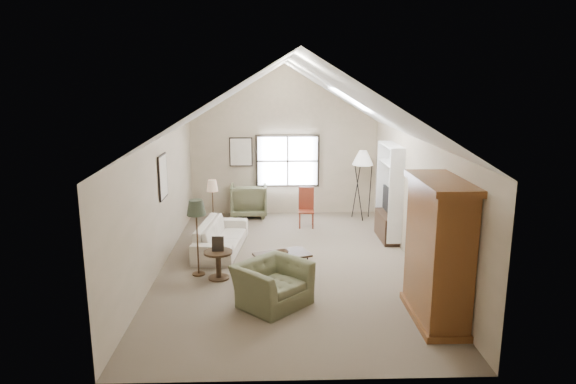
{
  "coord_description": "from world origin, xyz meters",
  "views": [
    {
      "loc": [
        -0.32,
        -9.68,
        3.68
      ],
      "look_at": [
        0.0,
        0.4,
        1.4
      ],
      "focal_mm": 32.0,
      "sensor_mm": 36.0,
      "label": 1
    }
  ],
  "objects_px": {
    "side_table": "(218,265)",
    "armchair_near": "(272,284)",
    "armchair_far": "(249,200)",
    "sofa": "(221,236)",
    "armoire": "(438,251)",
    "side_chair": "(306,208)",
    "coffee_table": "(282,267)"
  },
  "relations": [
    {
      "from": "armoire",
      "to": "armchair_near",
      "type": "xyz_separation_m",
      "value": [
        -2.51,
        0.58,
        -0.74
      ]
    },
    {
      "from": "armoire",
      "to": "side_table",
      "type": "relative_size",
      "value": 4.11
    },
    {
      "from": "sofa",
      "to": "armchair_far",
      "type": "distance_m",
      "value": 2.82
    },
    {
      "from": "armoire",
      "to": "armchair_far",
      "type": "relative_size",
      "value": 2.26
    },
    {
      "from": "coffee_table",
      "to": "side_table",
      "type": "relative_size",
      "value": 1.84
    },
    {
      "from": "sofa",
      "to": "side_table",
      "type": "xyz_separation_m",
      "value": [
        0.1,
        -1.6,
        -0.04
      ]
    },
    {
      "from": "armchair_near",
      "to": "armoire",
      "type": "bearing_deg",
      "value": -57.82
    },
    {
      "from": "armchair_near",
      "to": "armchair_far",
      "type": "xyz_separation_m",
      "value": [
        -0.62,
        5.52,
        0.09
      ]
    },
    {
      "from": "armchair_near",
      "to": "coffee_table",
      "type": "xyz_separation_m",
      "value": [
        0.18,
        1.05,
        -0.1
      ]
    },
    {
      "from": "armoire",
      "to": "sofa",
      "type": "distance_m",
      "value": 4.96
    },
    {
      "from": "coffee_table",
      "to": "side_table",
      "type": "distance_m",
      "value": 1.18
    },
    {
      "from": "armchair_near",
      "to": "coffee_table",
      "type": "relative_size",
      "value": 1.11
    },
    {
      "from": "side_table",
      "to": "side_chair",
      "type": "distance_m",
      "value": 3.79
    },
    {
      "from": "armoire",
      "to": "sofa",
      "type": "relative_size",
      "value": 1.03
    },
    {
      "from": "coffee_table",
      "to": "sofa",
      "type": "bearing_deg",
      "value": 127.15
    },
    {
      "from": "armchair_far",
      "to": "sofa",
      "type": "bearing_deg",
      "value": 78.47
    },
    {
      "from": "armchair_near",
      "to": "side_chair",
      "type": "xyz_separation_m",
      "value": [
        0.85,
        4.43,
        0.14
      ]
    },
    {
      "from": "coffee_table",
      "to": "side_chair",
      "type": "bearing_deg",
      "value": 78.82
    },
    {
      "from": "armchair_far",
      "to": "coffee_table",
      "type": "distance_m",
      "value": 4.54
    },
    {
      "from": "armchair_near",
      "to": "side_table",
      "type": "xyz_separation_m",
      "value": [
        -1.0,
        1.14,
        -0.09
      ]
    },
    {
      "from": "sofa",
      "to": "side_chair",
      "type": "distance_m",
      "value": 2.59
    },
    {
      "from": "side_chair",
      "to": "coffee_table",
      "type": "bearing_deg",
      "value": -98.69
    },
    {
      "from": "armchair_near",
      "to": "armchair_far",
      "type": "distance_m",
      "value": 5.55
    },
    {
      "from": "coffee_table",
      "to": "side_chair",
      "type": "height_order",
      "value": "side_chair"
    },
    {
      "from": "side_table",
      "to": "side_chair",
      "type": "height_order",
      "value": "side_chair"
    },
    {
      "from": "side_table",
      "to": "armchair_near",
      "type": "bearing_deg",
      "value": -48.75
    },
    {
      "from": "sofa",
      "to": "armchair_far",
      "type": "relative_size",
      "value": 2.19
    },
    {
      "from": "sofa",
      "to": "armchair_far",
      "type": "height_order",
      "value": "armchair_far"
    },
    {
      "from": "sofa",
      "to": "side_table",
      "type": "distance_m",
      "value": 1.6
    },
    {
      "from": "armoire",
      "to": "sofa",
      "type": "xyz_separation_m",
      "value": [
        -3.6,
        3.32,
        -0.79
      ]
    },
    {
      "from": "armchair_far",
      "to": "side_chair",
      "type": "relative_size",
      "value": 0.99
    },
    {
      "from": "sofa",
      "to": "side_table",
      "type": "height_order",
      "value": "sofa"
    }
  ]
}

